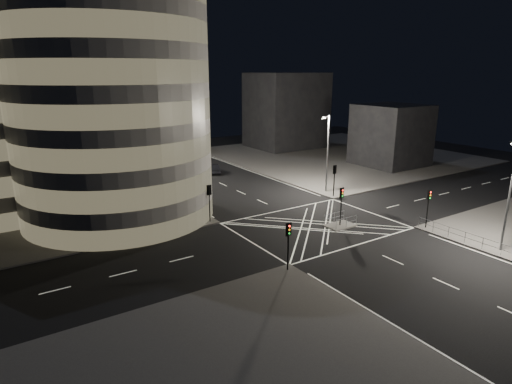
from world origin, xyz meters
TOP-DOWN VIEW (x-y plane):
  - ground at (0.00, 0.00)m, footprint 120.00×120.00m
  - sidewalk_far_right at (29.00, 27.00)m, footprint 42.00×42.00m
  - central_island at (2.00, -1.50)m, footprint 3.00×2.00m
  - office_tower_curved at (-20.74, 18.74)m, footprint 30.00×29.00m
  - office_block_rear at (-22.00, 42.00)m, footprint 24.00×16.00m
  - building_right_far at (26.00, 40.00)m, footprint 14.00×12.00m
  - building_right_near at (30.00, 16.00)m, footprint 10.00×10.00m
  - building_far_end at (-4.00, 58.00)m, footprint 18.00×8.00m
  - tree_a at (-10.50, 9.00)m, footprint 4.13×4.13m
  - tree_b at (-10.50, 15.00)m, footprint 5.02×5.02m
  - tree_c at (-10.50, 21.00)m, footprint 4.32×4.32m
  - tree_d at (-10.50, 27.00)m, footprint 4.28×4.28m
  - tree_e at (-10.50, 33.00)m, footprint 4.11×4.11m
  - traffic_signal_fl at (-8.80, 6.80)m, footprint 0.55×0.22m
  - traffic_signal_nl at (-8.80, -6.80)m, footprint 0.55×0.22m
  - traffic_signal_fr at (8.80, 6.80)m, footprint 0.55×0.22m
  - traffic_signal_nr at (8.80, -6.80)m, footprint 0.55×0.22m
  - traffic_signal_island at (2.00, -1.50)m, footprint 0.55×0.22m
  - street_lamp_left_near at (-9.44, 12.00)m, footprint 1.25×0.25m
  - street_lamp_left_far at (-9.44, 30.00)m, footprint 1.25×0.25m
  - street_lamp_right_far at (9.44, 9.00)m, footprint 1.25×0.25m
  - street_lamp_right_near at (9.44, -14.00)m, footprint 1.25×0.25m
  - railing_near_right at (8.30, -12.15)m, footprint 0.06×11.70m
  - railing_island_south at (2.00, -2.40)m, footprint 2.80×0.06m
  - railing_island_north at (2.00, -0.60)m, footprint 2.80×0.06m
  - sedan at (2.15, 27.02)m, footprint 2.57×4.45m

SIDE VIEW (x-z plane):
  - ground at x=0.00m, z-range 0.00..0.00m
  - sidewalk_far_right at x=29.00m, z-range 0.00..0.15m
  - central_island at x=2.00m, z-range 0.00..0.15m
  - sedan at x=2.15m, z-range 0.00..1.39m
  - railing_near_right at x=8.30m, z-range 0.15..1.25m
  - railing_island_south at x=2.00m, z-range 0.15..1.25m
  - railing_island_north at x=2.00m, z-range 0.15..1.25m
  - traffic_signal_fl at x=-8.80m, z-range 0.91..4.91m
  - traffic_signal_nl at x=-8.80m, z-range 0.91..4.91m
  - traffic_signal_fr at x=8.80m, z-range 0.91..4.91m
  - traffic_signal_nr at x=8.80m, z-range 0.91..4.91m
  - traffic_signal_island at x=2.00m, z-range 0.91..4.91m
  - tree_e at x=-10.50m, z-range 0.89..7.12m
  - tree_c at x=-10.50m, z-range 1.06..7.87m
  - tree_a at x=-10.50m, z-range 1.27..8.28m
  - tree_b at x=-10.50m, z-range 1.09..8.75m
  - building_right_near at x=30.00m, z-range 0.15..10.15m
  - tree_d at x=-10.50m, z-range 1.53..9.24m
  - street_lamp_left_near at x=-9.44m, z-range 0.54..10.54m
  - street_lamp_left_far at x=-9.44m, z-range 0.54..10.54m
  - street_lamp_right_far at x=9.44m, z-range 0.54..10.54m
  - street_lamp_right_near at x=9.44m, z-range 0.54..10.54m
  - building_right_far at x=26.00m, z-range 0.15..15.15m
  - building_far_end at x=-4.00m, z-range 0.00..18.00m
  - office_block_rear at x=-22.00m, z-range 0.15..22.15m
  - office_tower_curved at x=-20.74m, z-range -0.95..26.25m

